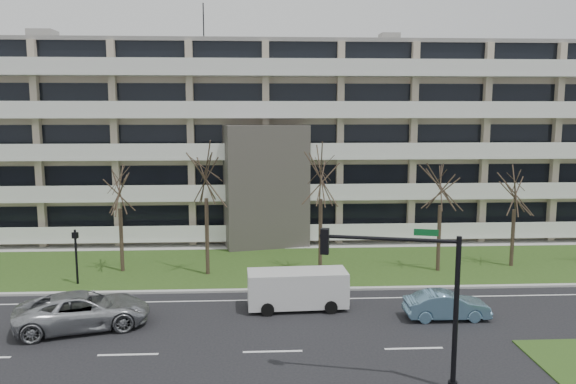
{
  "coord_description": "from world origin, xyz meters",
  "views": [
    {
      "loc": [
        -0.5,
        -22.33,
        10.01
      ],
      "look_at": [
        1.16,
        10.0,
        5.32
      ],
      "focal_mm": 35.0,
      "sensor_mm": 36.0,
      "label": 1
    }
  ],
  "objects": [
    {
      "name": "blue_sedan",
      "position": [
        8.52,
        3.35,
        0.67
      ],
      "size": [
        4.06,
        1.42,
        1.34
      ],
      "primitive_type": "imported",
      "rotation": [
        0.0,
        0.0,
        1.57
      ],
      "color": "#6996B6",
      "rests_on": "ground"
    },
    {
      "name": "apartment_building",
      "position": [
        -0.01,
        25.32,
        7.61
      ],
      "size": [
        60.5,
        15.1,
        18.75
      ],
      "color": "#C3B298",
      "rests_on": "ground"
    },
    {
      "name": "silver_pickup",
      "position": [
        -8.72,
        3.09,
        0.83
      ],
      "size": [
        6.52,
        4.28,
        1.67
      ],
      "primitive_type": "imported",
      "rotation": [
        0.0,
        0.0,
        1.84
      ],
      "color": "#A6A8AD",
      "rests_on": "ground"
    },
    {
      "name": "tree_6",
      "position": [
        15.78,
        12.21,
        5.19
      ],
      "size": [
        3.34,
        3.34,
        6.69
      ],
      "color": "#382B21",
      "rests_on": "ground"
    },
    {
      "name": "tree_3",
      "position": [
        -3.72,
        11.37,
        6.63
      ],
      "size": [
        4.26,
        4.26,
        8.52
      ],
      "color": "#382B21",
      "rests_on": "ground"
    },
    {
      "name": "curb",
      "position": [
        0.0,
        8.0,
        0.06
      ],
      "size": [
        90.0,
        0.35,
        0.12
      ],
      "primitive_type": "cube",
      "color": "#B2B2AD",
      "rests_on": "ground"
    },
    {
      "name": "tree_5",
      "position": [
        10.67,
        11.38,
        5.86
      ],
      "size": [
        3.77,
        3.77,
        7.54
      ],
      "color": "#382B21",
      "rests_on": "ground"
    },
    {
      "name": "pedestrian_signal",
      "position": [
        -11.11,
        9.75,
        2.07
      ],
      "size": [
        0.37,
        0.33,
        3.26
      ],
      "rotation": [
        0.0,
        0.0,
        -0.34
      ],
      "color": "black",
      "rests_on": "ground"
    },
    {
      "name": "tree_2",
      "position": [
        -9.13,
        12.3,
        5.58
      ],
      "size": [
        3.59,
        3.59,
        7.19
      ],
      "color": "#382B21",
      "rests_on": "ground"
    },
    {
      "name": "white_van",
      "position": [
        1.45,
        5.17,
        1.17
      ],
      "size": [
        5.14,
        2.28,
        1.96
      ],
      "rotation": [
        0.0,
        0.0,
        0.05
      ],
      "color": "silver",
      "rests_on": "ground"
    },
    {
      "name": "sidewalk",
      "position": [
        0.0,
        18.5,
        0.04
      ],
      "size": [
        90.0,
        2.0,
        0.08
      ],
      "primitive_type": "cube",
      "color": "#B2B2AD",
      "rests_on": "ground"
    },
    {
      "name": "ground",
      "position": [
        0.0,
        0.0,
        0.0
      ],
      "size": [
        160.0,
        160.0,
        0.0
      ],
      "primitive_type": "plane",
      "color": "black",
      "rests_on": "ground"
    },
    {
      "name": "tree_4",
      "position": [
        3.23,
        11.34,
        6.49
      ],
      "size": [
        4.17,
        4.17,
        8.35
      ],
      "color": "#382B21",
      "rests_on": "ground"
    },
    {
      "name": "traffic_signal",
      "position": [
        4.85,
        -3.12,
        3.8
      ],
      "size": [
        4.96,
        1.46,
        5.88
      ],
      "rotation": [
        0.0,
        0.0,
        -0.24
      ],
      "color": "black",
      "rests_on": "ground"
    },
    {
      "name": "lane_edge_line",
      "position": [
        0.0,
        6.5,
        0.01
      ],
      "size": [
        90.0,
        0.12,
        0.01
      ],
      "primitive_type": "cube",
      "color": "white",
      "rests_on": "ground"
    },
    {
      "name": "grass_verge",
      "position": [
        0.0,
        13.0,
        0.03
      ],
      "size": [
        90.0,
        10.0,
        0.06
      ],
      "primitive_type": "cube",
      "color": "#274416",
      "rests_on": "ground"
    }
  ]
}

